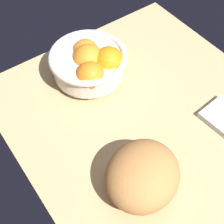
# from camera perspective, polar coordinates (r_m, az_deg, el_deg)

# --- Properties ---
(ground_plane) EXTENTS (0.66, 0.63, 0.03)m
(ground_plane) POSITION_cam_1_polar(r_m,az_deg,el_deg) (0.79, 6.01, -0.67)
(ground_plane) COLOR tan
(fruit_bowl) EXTENTS (0.20, 0.20, 0.10)m
(fruit_bowl) POSITION_cam_1_polar(r_m,az_deg,el_deg) (0.81, -3.92, 8.87)
(fruit_bowl) COLOR beige
(fruit_bowl) RESTS_ON ground
(bread_loaf) EXTENTS (0.20, 0.20, 0.10)m
(bread_loaf) POSITION_cam_1_polar(r_m,az_deg,el_deg) (0.64, 5.48, -11.26)
(bread_loaf) COLOR #C28044
(bread_loaf) RESTS_ON ground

